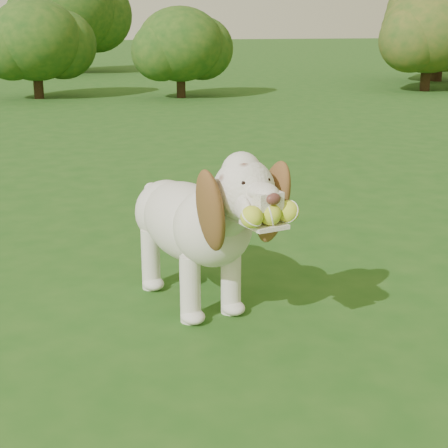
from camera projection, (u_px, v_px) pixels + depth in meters
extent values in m
plane|color=#1E4E16|center=(128.00, 349.00, 2.49)|extent=(80.00, 80.00, 0.00)
ellipsoid|color=silver|center=(187.00, 222.00, 2.84)|extent=(0.46, 0.66, 0.32)
ellipsoid|color=silver|center=(213.00, 227.00, 2.64)|extent=(0.38, 0.38, 0.31)
ellipsoid|color=silver|center=(167.00, 212.00, 3.02)|extent=(0.35, 0.35, 0.28)
cylinder|color=silver|center=(228.00, 214.00, 2.52)|extent=(0.22, 0.28, 0.24)
sphere|color=silver|center=(244.00, 189.00, 2.38)|extent=(0.27, 0.27, 0.22)
sphere|color=silver|center=(241.00, 172.00, 2.38)|extent=(0.17, 0.17, 0.14)
cube|color=silver|center=(262.00, 198.00, 2.28)|extent=(0.12, 0.15, 0.06)
ellipsoid|color=#592D28|center=(274.00, 199.00, 2.22)|extent=(0.06, 0.05, 0.04)
cube|color=silver|center=(264.00, 224.00, 2.29)|extent=(0.15, 0.16, 0.01)
ellipsoid|color=brown|center=(210.00, 211.00, 2.35)|extent=(0.15, 0.23, 0.34)
ellipsoid|color=brown|center=(273.00, 202.00, 2.47)|extent=(0.17, 0.20, 0.34)
cylinder|color=silver|center=(155.00, 197.00, 3.12)|extent=(0.09, 0.16, 0.12)
cylinder|color=silver|center=(190.00, 289.00, 2.68)|extent=(0.10, 0.10, 0.27)
cylinder|color=silver|center=(231.00, 281.00, 2.77)|extent=(0.10, 0.10, 0.27)
cylinder|color=silver|center=(151.00, 259.00, 3.02)|extent=(0.10, 0.10, 0.27)
cylinder|color=silver|center=(188.00, 253.00, 3.10)|extent=(0.10, 0.10, 0.27)
sphere|color=#AEDC3C|center=(252.00, 217.00, 2.22)|extent=(0.09, 0.09, 0.07)
sphere|color=#AEDC3C|center=(270.00, 214.00, 2.25)|extent=(0.09, 0.09, 0.07)
sphere|color=#AEDC3C|center=(288.00, 211.00, 2.28)|extent=(0.09, 0.09, 0.07)
cylinder|color=#382314|center=(437.00, 63.00, 13.24)|extent=(0.22, 0.22, 0.69)
ellipsoid|color=#194615|center=(442.00, 13.00, 12.98)|extent=(2.08, 2.08, 1.76)
cylinder|color=#382314|center=(38.00, 83.00, 10.33)|extent=(0.15, 0.15, 0.47)
ellipsoid|color=#194615|center=(35.00, 40.00, 10.15)|extent=(1.41, 1.41, 1.20)
cylinder|color=#382314|center=(70.00, 56.00, 15.24)|extent=(0.23, 0.23, 0.75)
ellipsoid|color=#194615|center=(67.00, 9.00, 14.95)|extent=(2.24, 2.24, 1.91)
cylinder|color=#382314|center=(426.00, 75.00, 11.42)|extent=(0.16, 0.16, 0.52)
ellipsoid|color=#194615|center=(429.00, 32.00, 11.22)|extent=(1.57, 1.57, 1.34)
cylinder|color=#382314|center=(181.00, 83.00, 10.44)|extent=(0.14, 0.14, 0.43)
ellipsoid|color=#194615|center=(180.00, 44.00, 10.28)|extent=(1.30, 1.30, 1.11)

